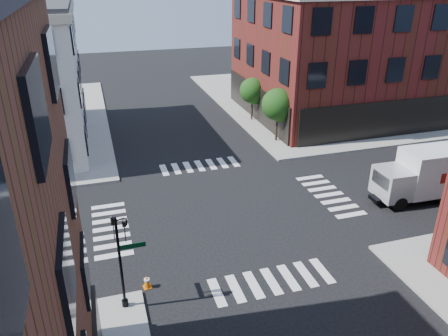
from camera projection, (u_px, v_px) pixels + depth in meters
name	position (u px, v px, depth m)	size (l,w,h in m)	color
ground	(227.00, 210.00, 26.82)	(120.00, 120.00, 0.00)	black
sidewalk_ne	(346.00, 96.00, 50.65)	(30.00, 30.00, 0.15)	gray
building_ne	(375.00, 52.00, 43.71)	(25.00, 16.00, 12.00)	#4D1C13
tree_near	(278.00, 106.00, 36.20)	(2.69, 2.69, 4.49)	black
tree_far	(253.00, 92.00, 41.54)	(2.43, 2.43, 4.07)	black
signal_pole	(121.00, 252.00, 18.04)	(1.29, 1.24, 4.60)	black
box_truck	(433.00, 173.00, 27.64)	(7.48, 2.46, 3.35)	silver
traffic_cone	(147.00, 282.00, 20.21)	(0.42, 0.42, 0.69)	#DB6209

